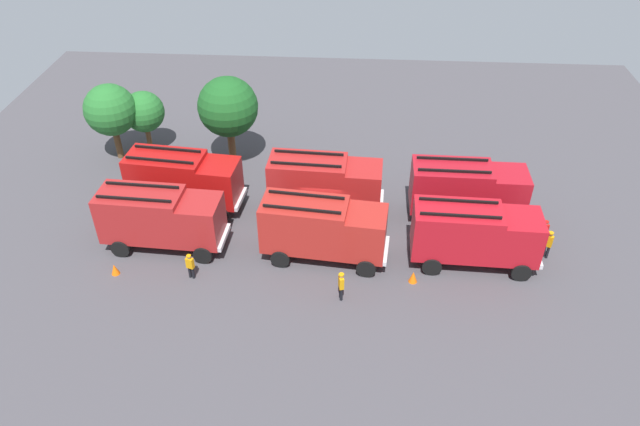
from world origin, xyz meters
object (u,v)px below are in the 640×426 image
Objects in this scene: fire_truck_2 at (475,233)px; firefighter_1 at (544,232)px; firefighter_3 at (341,285)px; firefighter_4 at (190,265)px; fire_truck_5 at (467,188)px; tree_2 at (228,107)px; fire_truck_4 at (324,182)px; fire_truck_0 at (161,217)px; traffic_cone_1 at (115,269)px; firefighter_0 at (548,243)px; fire_truck_3 at (183,178)px; fire_truck_1 at (323,228)px; traffic_cone_0 at (303,186)px; firefighter_2 at (120,191)px; traffic_cone_2 at (413,277)px; tree_0 at (110,110)px; tree_1 at (144,112)px.

fire_truck_2 is 5.02m from firefighter_1.
firefighter_3 reaches higher than firefighter_4.
fire_truck_5 is 17.27m from firefighter_4.
fire_truck_2 is 1.13× the size of tree_2.
fire_truck_0 is at bearing -152.64° from fire_truck_4.
fire_truck_2 reaches higher than firefighter_1.
firefighter_1 reaches higher than traffic_cone_1.
fire_truck_4 is 8.18m from firefighter_3.
traffic_cone_1 is at bearing -49.80° from firefighter_0.
fire_truck_2 and fire_truck_3 have the same top height.
fire_truck_1 is at bearing 10.94° from traffic_cone_1.
fire_truck_0 is 4.52× the size of firefighter_4.
fire_truck_2 is at bearing -32.90° from traffic_cone_0.
tree_2 reaches higher than firefighter_1.
fire_truck_1 reaches higher than firefighter_2.
traffic_cone_2 is at bearing -18.14° from fire_truck_3.
tree_0 is (-15.52, 10.21, 1.64)m from fire_truck_1.
tree_1 reaches higher than fire_truck_5.
fire_truck_0 is 3.69m from firefighter_4.
tree_2 reaches higher than traffic_cone_1.
fire_truck_5 is 10.91m from firefighter_3.
fire_truck_0 is 1.30× the size of tree_0.
firefighter_3 is at bearing 146.16° from firefighter_2.
fire_truck_5 is at bearing -19.69° from tree_2.
tree_2 is at bearing 147.27° from traffic_cone_0.
tree_1 is 6.75m from tree_2.
tree_2 is 13.76m from traffic_cone_1.
firefighter_1 is 20.61m from firefighter_4.
firefighter_3 is (-7.46, -7.87, -1.15)m from fire_truck_5.
firefighter_1 is (22.08, -2.48, -1.18)m from fire_truck_3.
fire_truck_1 is 1.61× the size of tree_1.
tree_2 reaches higher than fire_truck_3.
firefighter_0 reaches higher than firefighter_2.
firefighter_2 is 0.98× the size of firefighter_3.
tree_0 reaches higher than tree_1.
traffic_cone_1 is at bearing 99.99° from firefighter_2.
fire_truck_3 is at bearing -41.88° from tree_0.
fire_truck_1 is 10.62× the size of traffic_cone_2.
firefighter_3 is at bearing -44.99° from tree_1.
fire_truck_1 reaches higher than firefighter_3.
traffic_cone_0 is at bearing 92.49° from firefighter_3.
firefighter_4 is 0.35× the size of tree_1.
fire_truck_2 reaches higher than firefighter_3.
fire_truck_5 is (8.64, 4.50, 0.00)m from fire_truck_1.
fire_truck_0 is 11.31m from firefighter_3.
fire_truck_3 reaches higher than firefighter_0.
fire_truck_4 is 1.30× the size of tree_0.
fire_truck_5 is at bearing 2.18° from fire_truck_4.
fire_truck_0 is 10.49× the size of traffic_cone_2.
firefighter_3 is (10.60, -3.77, -1.15)m from fire_truck_0.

